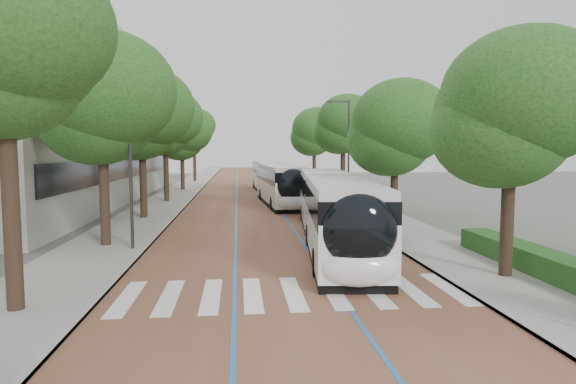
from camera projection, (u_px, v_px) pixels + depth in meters
name	position (u px, v px, depth m)	size (l,w,h in m)	color
ground	(290.00, 304.00, 13.85)	(160.00, 160.00, 0.00)	#51544C
road	(251.00, 190.00, 53.49)	(11.00, 140.00, 0.02)	brown
sidewalk_left	(183.00, 190.00, 52.71)	(4.00, 140.00, 0.12)	gray
sidewalk_right	(318.00, 189.00, 54.26)	(4.00, 140.00, 0.12)	gray
kerb_left	(200.00, 190.00, 52.90)	(0.20, 140.00, 0.14)	gray
kerb_right	(301.00, 189.00, 54.06)	(0.20, 140.00, 0.14)	gray
zebra_crossing	(293.00, 293.00, 14.86)	(10.55, 3.60, 0.01)	silver
lane_line_left	(237.00, 190.00, 53.32)	(0.12, 126.00, 0.01)	#2362B0
lane_line_right	(266.00, 190.00, 53.65)	(0.12, 126.00, 0.01)	#2362B0
office_building	(14.00, 118.00, 38.98)	(18.11, 40.00, 14.00)	#B5B1A8
streetlight_far	(346.00, 145.00, 35.92)	(1.82, 0.20, 8.00)	#2E2E30
lamp_post_left	(130.00, 157.00, 20.79)	(0.14, 0.14, 8.00)	#2E2E30
trees_left	(160.00, 123.00, 37.37)	(6.19, 60.32, 9.60)	black
trees_right	(357.00, 130.00, 37.16)	(6.05, 47.75, 8.95)	black
lead_bus	(332.00, 209.00, 22.85)	(4.30, 18.55, 3.20)	black
bus_queued_0	(281.00, 185.00, 38.42)	(3.26, 12.53, 3.20)	white
bus_queued_1	(269.00, 177.00, 51.08)	(3.01, 12.49, 3.20)	white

